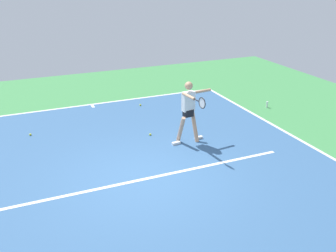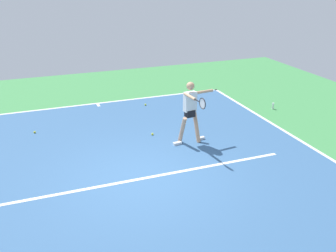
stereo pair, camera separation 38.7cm
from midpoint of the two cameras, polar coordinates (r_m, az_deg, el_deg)
ground_plane at (r=9.01m, az=-2.60°, el=-7.74°), size 20.43×20.43×0.00m
court_surface at (r=9.01m, az=-2.60°, el=-7.73°), size 9.75×11.43×0.00m
court_line_baseline_near at (r=14.05m, az=-9.79°, el=3.37°), size 9.75×0.10×0.01m
court_line_sideline_left at (r=11.27m, az=21.46°, el=-2.87°), size 0.10×11.43×0.01m
court_line_service at (r=8.97m, az=-2.51°, el=-7.87°), size 7.31×0.10×0.01m
court_line_centre_mark at (r=13.86m, az=-9.63°, el=3.12°), size 0.10×0.30×0.01m
tennis_player at (r=10.38m, az=4.50°, el=2.60°), size 1.21×1.29×1.77m
tennis_ball_far_corner at (r=11.18m, az=-1.36°, el=-1.23°), size 0.07×0.07×0.07m
tennis_ball_by_baseline at (r=13.63m, az=-2.60°, el=3.22°), size 0.07×0.07×0.07m
tennis_ball_near_service_line at (r=11.92m, az=-18.51°, el=-0.89°), size 0.07×0.07×0.07m
water_bottle at (r=13.80m, az=16.25°, el=2.90°), size 0.07×0.07×0.22m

